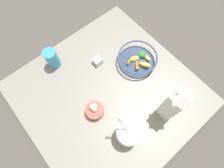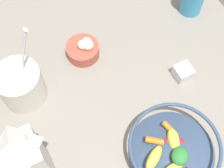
{
  "view_description": "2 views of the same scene",
  "coord_description": "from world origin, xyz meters",
  "px_view_note": "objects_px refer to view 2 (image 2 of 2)",
  "views": [
    {
      "loc": [
        0.21,
        0.28,
        1.03
      ],
      "look_at": [
        -0.03,
        -0.01,
        0.12
      ],
      "focal_mm": 28.0,
      "sensor_mm": 36.0,
      "label": 1
    },
    {
      "loc": [
        -0.41,
        0.21,
        0.89
      ],
      "look_at": [
        -0.05,
        0.02,
        0.12
      ],
      "focal_mm": 50.0,
      "sensor_mm": 36.0,
      "label": 2
    }
  ],
  "objects_px": {
    "fruit_bowl": "(173,149)",
    "garlic_bowl": "(83,49)",
    "milk_carton": "(29,163)",
    "spice_jar": "(183,73)",
    "yogurt_tub": "(21,84)"
  },
  "relations": [
    {
      "from": "fruit_bowl",
      "to": "yogurt_tub",
      "type": "xyz_separation_m",
      "value": [
        0.35,
        0.3,
        0.03
      ]
    },
    {
      "from": "fruit_bowl",
      "to": "garlic_bowl",
      "type": "distance_m",
      "value": 0.41
    },
    {
      "from": "milk_carton",
      "to": "spice_jar",
      "type": "height_order",
      "value": "milk_carton"
    },
    {
      "from": "spice_jar",
      "to": "yogurt_tub",
      "type": "bearing_deg",
      "value": 71.21
    },
    {
      "from": "milk_carton",
      "to": "yogurt_tub",
      "type": "bearing_deg",
      "value": -9.87
    },
    {
      "from": "fruit_bowl",
      "to": "milk_carton",
      "type": "xyz_separation_m",
      "value": [
        0.1,
        0.34,
        0.11
      ]
    },
    {
      "from": "yogurt_tub",
      "to": "fruit_bowl",
      "type": "bearing_deg",
      "value": -139.61
    },
    {
      "from": "yogurt_tub",
      "to": "milk_carton",
      "type": "bearing_deg",
      "value": 170.13
    },
    {
      "from": "milk_carton",
      "to": "fruit_bowl",
      "type": "bearing_deg",
      "value": -106.14
    },
    {
      "from": "fruit_bowl",
      "to": "milk_carton",
      "type": "bearing_deg",
      "value": 73.86
    },
    {
      "from": "milk_carton",
      "to": "spice_jar",
      "type": "xyz_separation_m",
      "value": [
        0.1,
        -0.5,
        -0.13
      ]
    },
    {
      "from": "fruit_bowl",
      "to": "milk_carton",
      "type": "height_order",
      "value": "milk_carton"
    },
    {
      "from": "fruit_bowl",
      "to": "spice_jar",
      "type": "distance_m",
      "value": 0.25
    },
    {
      "from": "milk_carton",
      "to": "yogurt_tub",
      "type": "xyz_separation_m",
      "value": [
        0.25,
        -0.04,
        -0.08
      ]
    },
    {
      "from": "fruit_bowl",
      "to": "spice_jar",
      "type": "height_order",
      "value": "fruit_bowl"
    }
  ]
}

